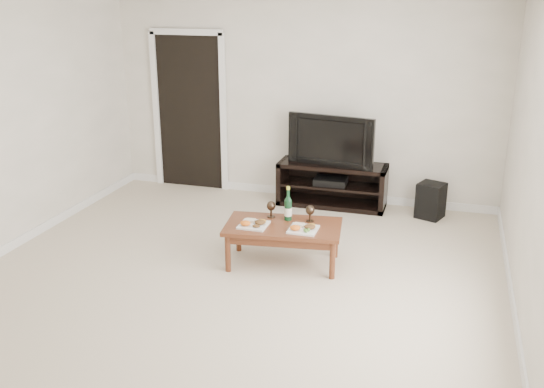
% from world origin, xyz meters
% --- Properties ---
extents(floor, '(5.50, 5.50, 0.00)m').
position_xyz_m(floor, '(0.00, 0.00, 0.00)').
color(floor, beige).
rests_on(floor, ground).
extents(back_wall, '(5.00, 0.04, 2.60)m').
position_xyz_m(back_wall, '(0.00, 2.77, 1.30)').
color(back_wall, beige).
rests_on(back_wall, ground).
extents(doorway, '(0.90, 0.02, 2.05)m').
position_xyz_m(doorway, '(-1.55, 2.73, 1.02)').
color(doorway, black).
rests_on(doorway, ground).
extents(media_console, '(1.35, 0.45, 0.55)m').
position_xyz_m(media_console, '(0.47, 2.50, 0.28)').
color(media_console, black).
rests_on(media_console, ground).
extents(television, '(1.10, 0.32, 0.63)m').
position_xyz_m(television, '(0.47, 2.50, 0.86)').
color(television, black).
rests_on(television, media_console).
extents(av_receiver, '(0.41, 0.31, 0.08)m').
position_xyz_m(av_receiver, '(0.45, 2.48, 0.33)').
color(av_receiver, black).
rests_on(av_receiver, media_console).
extents(subwoofer, '(0.37, 0.37, 0.43)m').
position_xyz_m(subwoofer, '(1.69, 2.41, 0.21)').
color(subwoofer, black).
rests_on(subwoofer, ground).
extents(coffee_table, '(1.20, 0.76, 0.42)m').
position_xyz_m(coffee_table, '(0.35, 0.65, 0.21)').
color(coffee_table, '#5D2E1A').
rests_on(coffee_table, ground).
extents(plate_left, '(0.27, 0.27, 0.07)m').
position_xyz_m(plate_left, '(0.08, 0.54, 0.45)').
color(plate_left, white).
rests_on(plate_left, coffee_table).
extents(plate_right, '(0.27, 0.27, 0.07)m').
position_xyz_m(plate_right, '(0.57, 0.56, 0.45)').
color(plate_right, white).
rests_on(plate_right, coffee_table).
extents(wine_bottle, '(0.07, 0.07, 0.35)m').
position_xyz_m(wine_bottle, '(0.36, 0.79, 0.59)').
color(wine_bottle, '#0D3219').
rests_on(wine_bottle, coffee_table).
extents(goblet_left, '(0.09, 0.09, 0.17)m').
position_xyz_m(goblet_left, '(0.17, 0.82, 0.51)').
color(goblet_left, '#33261C').
rests_on(goblet_left, coffee_table).
extents(goblet_right, '(0.09, 0.09, 0.17)m').
position_xyz_m(goblet_right, '(0.58, 0.81, 0.51)').
color(goblet_right, '#33261C').
rests_on(goblet_right, coffee_table).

